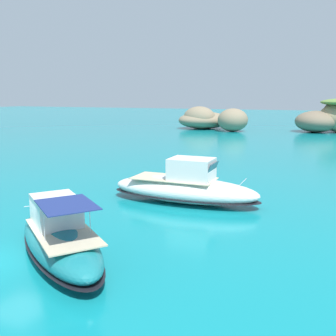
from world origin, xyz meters
name	(u,v)px	position (x,y,z in m)	size (l,w,h in m)	color
ground_plane	(17,259)	(0.00, 0.00, 0.00)	(400.00, 400.00, 0.00)	#0F7F89
islet_small	(208,119)	(-14.25, 70.42, 2.19)	(19.80, 16.26, 5.09)	#84755B
motorboat_white	(185,188)	(3.47, 12.15, 1.06)	(10.89, 3.59, 3.17)	white
motorboat_teal	(60,237)	(1.62, 1.10, 0.94)	(9.23, 7.86, 2.94)	#19727A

